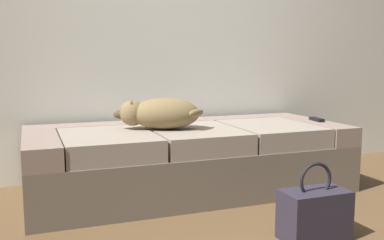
% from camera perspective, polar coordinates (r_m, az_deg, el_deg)
% --- Properties ---
extents(couch, '(2.05, 0.88, 0.42)m').
position_cam_1_polar(couch, '(2.89, -0.36, -5.06)').
color(couch, '#756A5B').
rests_on(couch, ground).
extents(dog_tan, '(0.56, 0.37, 0.20)m').
position_cam_1_polar(dog_tan, '(2.74, -4.27, 0.85)').
color(dog_tan, olive).
rests_on(dog_tan, couch).
extents(tv_remote, '(0.06, 0.15, 0.02)m').
position_cam_1_polar(tv_remote, '(3.24, 15.97, 0.08)').
color(tv_remote, black).
rests_on(tv_remote, couch).
extents(handbag, '(0.32, 0.18, 0.38)m').
position_cam_1_polar(handbag, '(2.21, 15.69, -11.70)').
color(handbag, '#2D2936').
rests_on(handbag, ground).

